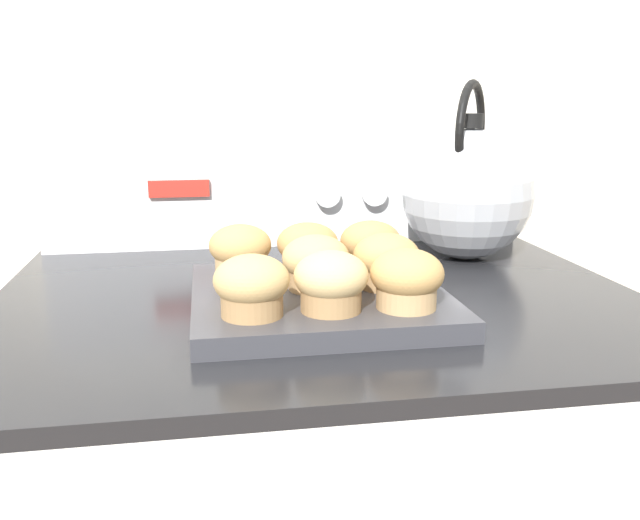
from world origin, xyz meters
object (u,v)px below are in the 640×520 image
(muffin_r1_c1, at_px, (316,263))
(muffin_r0_c1, at_px, (331,282))
(muffin_r0_c2, at_px, (407,279))
(muffin_r2_c0, at_px, (240,250))
(tea_kettle, at_px, (468,191))
(muffin_r0_c0, at_px, (252,286))
(muffin_r2_c2, at_px, (370,246))
(muffin_pan, at_px, (318,299))
(muffin_r2_c1, at_px, (308,248))
(muffin_r1_c2, at_px, (386,261))

(muffin_r1_c1, bearing_deg, muffin_r0_c1, -88.39)
(muffin_r0_c2, distance_m, muffin_r2_c0, 0.22)
(muffin_r1_c1, xyz_separation_m, tea_kettle, (0.25, 0.20, 0.04))
(muffin_r0_c0, bearing_deg, muffin_r2_c2, 44.85)
(muffin_pan, distance_m, muffin_r0_c0, 0.12)
(muffin_r0_c2, relative_size, muffin_r1_c1, 1.00)
(muffin_r1_c1, bearing_deg, muffin_r0_c0, -133.04)
(muffin_r2_c1, distance_m, muffin_r2_c2, 0.08)
(muffin_r2_c0, bearing_deg, muffin_r0_c2, -45.36)
(muffin_r0_c1, bearing_deg, muffin_r0_c2, -2.62)
(tea_kettle, bearing_deg, muffin_r0_c0, -139.26)
(muffin_r2_c0, bearing_deg, muffin_r1_c1, -44.24)
(muffin_r0_c2, xyz_separation_m, muffin_r2_c0, (-0.16, 0.16, 0.00))
(muffin_r1_c2, relative_size, muffin_r2_c1, 1.00)
(muffin_r1_c2, relative_size, muffin_r2_c0, 1.00)
(muffin_r0_c2, relative_size, muffin_r2_c0, 1.00)
(muffin_r0_c0, relative_size, muffin_r1_c1, 1.00)
(muffin_r0_c0, distance_m, muffin_r1_c1, 0.11)
(muffin_r2_c0, height_order, muffin_r2_c1, same)
(muffin_r0_c1, bearing_deg, muffin_r2_c2, 63.11)
(muffin_r0_c0, xyz_separation_m, tea_kettle, (0.33, 0.28, 0.04))
(muffin_r2_c2, height_order, tea_kettle, tea_kettle)
(muffin_r2_c1, bearing_deg, muffin_r0_c2, -64.05)
(muffin_r2_c1, distance_m, tea_kettle, 0.28)
(muffin_r1_c2, bearing_deg, muffin_r2_c1, 133.90)
(muffin_r0_c0, distance_m, muffin_r2_c2, 0.22)
(muffin_r1_c2, bearing_deg, muffin_r2_c2, 89.15)
(muffin_r0_c0, distance_m, muffin_r0_c1, 0.08)
(muffin_r0_c0, distance_m, tea_kettle, 0.44)
(muffin_r0_c2, xyz_separation_m, muffin_r2_c1, (-0.08, 0.16, 0.00))
(muffin_r2_c2, distance_m, tea_kettle, 0.22)
(muffin_r0_c1, distance_m, muffin_r2_c1, 0.15)
(muffin_r0_c0, relative_size, muffin_r2_c1, 1.00)
(muffin_r0_c0, height_order, muffin_r1_c2, same)
(muffin_r2_c0, bearing_deg, muffin_r2_c2, -1.03)
(muffin_pan, distance_m, muffin_r1_c1, 0.04)
(muffin_pan, bearing_deg, muffin_r0_c2, -46.46)
(muffin_r2_c1, bearing_deg, muffin_r0_c1, -90.00)
(tea_kettle, bearing_deg, muffin_pan, -140.83)
(muffin_r0_c2, bearing_deg, tea_kettle, 58.48)
(muffin_r1_c1, relative_size, muffin_r1_c2, 1.00)
(muffin_r0_c0, height_order, tea_kettle, tea_kettle)
(muffin_pan, bearing_deg, muffin_r2_c0, 135.73)
(tea_kettle, bearing_deg, muffin_r1_c1, -141.39)
(muffin_r2_c0, distance_m, muffin_r2_c1, 0.08)
(muffin_r1_c1, relative_size, muffin_r2_c2, 1.00)
(muffin_pan, relative_size, muffin_r1_c1, 3.71)
(muffin_r0_c0, bearing_deg, muffin_r1_c2, 26.35)
(muffin_r1_c1, distance_m, muffin_r2_c0, 0.11)
(muffin_r1_c1, height_order, muffin_r2_c0, same)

